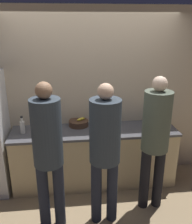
{
  "coord_description": "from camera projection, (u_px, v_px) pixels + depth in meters",
  "views": [
    {
      "loc": [
        -0.36,
        -2.98,
        2.37
      ],
      "look_at": [
        0.0,
        0.14,
        1.23
      ],
      "focal_mm": 40.0,
      "sensor_mm": 36.0,
      "label": 1
    }
  ],
  "objects": [
    {
      "name": "wall_back",
      "position": [
        92.0,
        96.0,
        3.81
      ],
      "size": [
        5.2,
        0.06,
        2.6
      ],
      "color": "#C6B293",
      "rests_on": "ground_plane"
    },
    {
      "name": "cup_yellow",
      "position": [
        111.0,
        128.0,
        3.6
      ],
      "size": [
        0.07,
        0.07,
        0.09
      ],
      "color": "gold",
      "rests_on": "counter"
    },
    {
      "name": "person_left",
      "position": [
        48.0,
        148.0,
        2.74
      ],
      "size": [
        0.33,
        0.33,
        1.81
      ],
      "color": "#232838",
      "rests_on": "ground_plane"
    },
    {
      "name": "person_center",
      "position": [
        105.0,
        144.0,
        2.83
      ],
      "size": [
        0.35,
        0.35,
        1.77
      ],
      "color": "#232838",
      "rests_on": "ground_plane"
    },
    {
      "name": "ground_plane",
      "position": [
        97.0,
        195.0,
        3.63
      ],
      "size": [
        14.0,
        14.0,
        0.0
      ],
      "primitive_type": "plane",
      "color": "#9E8460"
    },
    {
      "name": "bottle_clear",
      "position": [
        22.0,
        127.0,
        3.51
      ],
      "size": [
        0.07,
        0.07,
        0.26
      ],
      "color": "silver",
      "rests_on": "counter"
    },
    {
      "name": "person_right",
      "position": [
        155.0,
        134.0,
        3.07
      ],
      "size": [
        0.34,
        0.34,
        1.79
      ],
      "color": "black",
      "rests_on": "ground_plane"
    },
    {
      "name": "counter",
      "position": [
        94.0,
        156.0,
        3.81
      ],
      "size": [
        2.42,
        0.64,
        0.88
      ],
      "color": "beige",
      "rests_on": "ground_plane"
    },
    {
      "name": "utensil_crock",
      "position": [
        153.0,
        117.0,
        3.93
      ],
      "size": [
        0.12,
        0.12,
        0.3
      ],
      "color": "#3D424C",
      "rests_on": "counter"
    },
    {
      "name": "fruit_bowl",
      "position": [
        79.0,
        123.0,
        3.78
      ],
      "size": [
        0.3,
        0.3,
        0.13
      ],
      "color": "#4C3323",
      "rests_on": "counter"
    }
  ]
}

